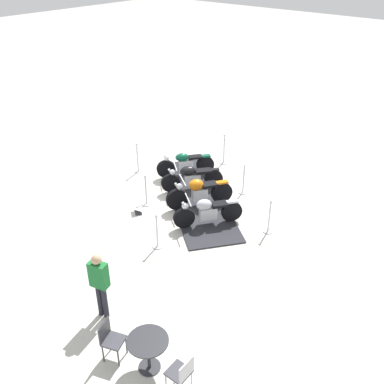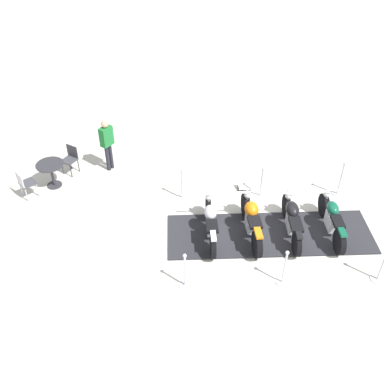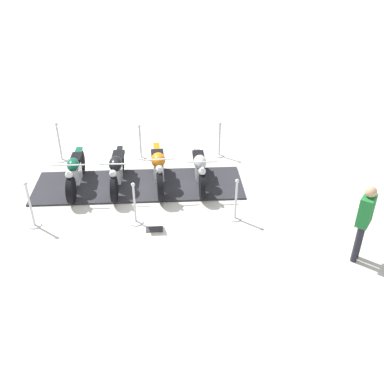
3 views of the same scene
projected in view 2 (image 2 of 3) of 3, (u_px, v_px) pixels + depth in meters
The scene contains 17 objects.
ground_plane at pixel (270, 235), 11.70m from camera, with size 80.00×80.00×0.00m, color beige.
display_platform at pixel (270, 234), 11.69m from camera, with size 5.33×1.64×0.04m, color #28282D.
motorcycle_forest at pixel (332, 219), 11.47m from camera, with size 1.35×1.72×0.94m.
motorcycle_black at pixel (292, 219), 11.42m from camera, with size 1.39×1.70×0.93m.
motorcycle_copper at pixel (251, 220), 11.38m from camera, with size 1.30×1.85×1.01m.
motorcycle_chrome at pixel (211, 221), 11.37m from camera, with size 1.32×1.73×0.93m.
stanchion_right_mid at pixel (261, 188), 12.76m from camera, with size 0.35×0.35×1.03m.
stanchion_left_front at pixel (381, 269), 10.28m from camera, with size 0.33×0.33×1.15m.
stanchion_left_mid at pixel (284, 272), 10.23m from camera, with size 0.31×0.31×1.04m.
stanchion_left_rear at pixel (185, 275), 10.15m from camera, with size 0.30×0.30×1.04m.
stanchion_right_rear at pixel (182, 188), 12.65m from camera, with size 0.29×0.29×1.05m.
stanchion_right_front at pixel (340, 183), 12.77m from camera, with size 0.29×0.29×1.13m.
info_placard at pixel (244, 187), 13.15m from camera, with size 0.44×0.42×0.23m.
cafe_table at pixel (51, 169), 12.99m from camera, with size 0.81×0.81×0.77m.
cafe_chair_near_table at pixel (71, 158), 13.58m from camera, with size 0.51×0.51×0.89m.
cafe_chair_across_table at pixel (25, 183), 12.61m from camera, with size 0.42×0.42×0.88m.
bystander_person at pixel (107, 141), 13.40m from camera, with size 0.44×0.32×1.70m.
Camera 2 is at (-6.94, -5.24, 8.17)m, focal length 41.74 mm.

